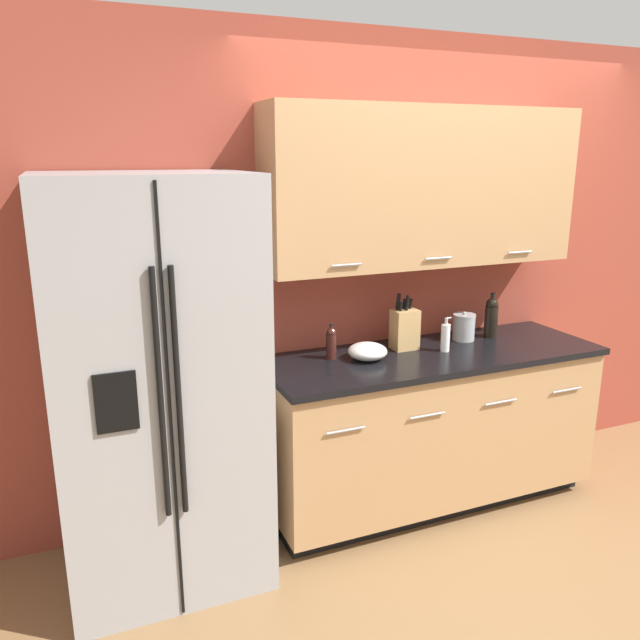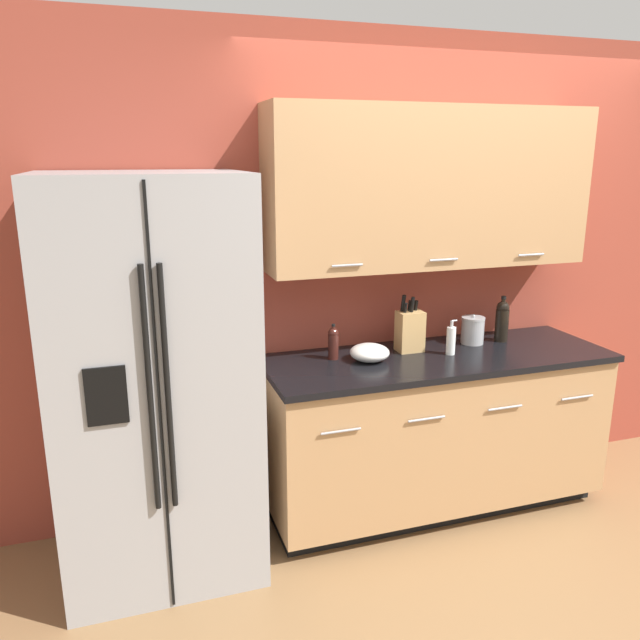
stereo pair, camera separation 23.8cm
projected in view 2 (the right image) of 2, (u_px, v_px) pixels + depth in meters
name	position (u px, v px, depth m)	size (l,w,h in m)	color
ground_plane	(571.00, 597.00, 2.85)	(14.00, 14.00, 0.00)	olive
wall_back	(445.00, 250.00, 3.57)	(10.00, 0.39, 2.60)	#993D2D
counter_unit	(434.00, 430.00, 3.50)	(1.90, 0.64, 0.91)	black
refrigerator	(154.00, 382.00, 2.87)	(0.89, 0.75, 1.89)	#9E9EA0
knife_block	(410.00, 330.00, 3.41)	(0.14, 0.11, 0.32)	tan
wine_bottle	(502.00, 320.00, 3.60)	(0.08, 0.08, 0.27)	black
soap_dispenser	(451.00, 340.00, 3.36)	(0.05, 0.05, 0.19)	white
oil_bottle	(333.00, 343.00, 3.28)	(0.06, 0.06, 0.19)	#3D1914
steel_canister	(473.00, 330.00, 3.56)	(0.13, 0.13, 0.17)	#A3A3A5
mixing_bowl	(370.00, 352.00, 3.27)	(0.21, 0.21, 0.09)	white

